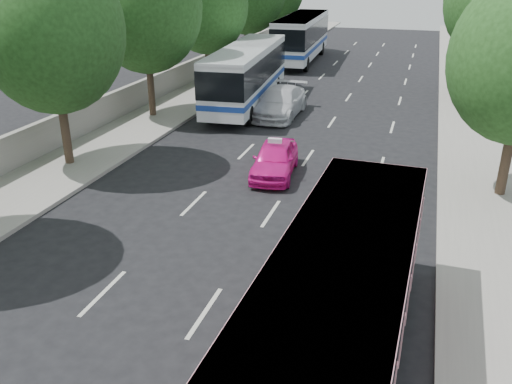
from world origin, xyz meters
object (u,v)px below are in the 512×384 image
at_px(white_pickup, 280,102).
at_px(tour_coach_front, 247,71).
at_px(pink_bus, 340,302).
at_px(tour_coach_rear, 302,34).
at_px(pink_taxi, 275,159).

relative_size(white_pickup, tour_coach_front, 0.46).
bearing_deg(pink_bus, tour_coach_front, 114.73).
bearing_deg(tour_coach_rear, pink_bus, -78.74).
relative_size(pink_taxi, tour_coach_rear, 0.32).
xyz_separation_m(pink_taxi, white_pickup, (-2.13, 8.78, 0.09)).
height_order(pink_bus, tour_coach_rear, tour_coach_rear).
distance_m(pink_taxi, white_pickup, 9.04).
bearing_deg(tour_coach_rear, tour_coach_front, -91.55).
relative_size(pink_bus, pink_taxi, 2.47).
height_order(pink_taxi, white_pickup, white_pickup).
height_order(pink_bus, tour_coach_front, tour_coach_front).
distance_m(tour_coach_front, tour_coach_rear, 15.85).
height_order(pink_bus, pink_taxi, pink_bus).
bearing_deg(tour_coach_front, tour_coach_rear, 86.47).
bearing_deg(pink_bus, pink_taxi, 113.62).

